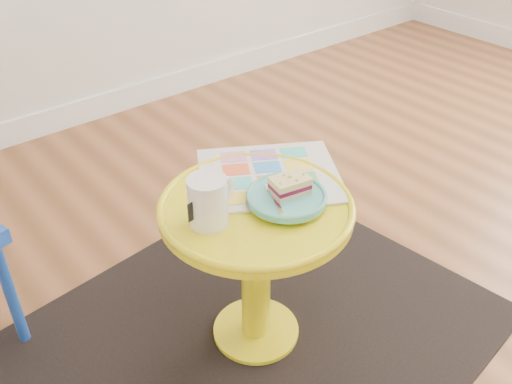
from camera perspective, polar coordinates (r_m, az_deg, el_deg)
room_walls at (r=2.02m, az=-15.36°, el=-5.18°), size 4.00×4.00×4.00m
rug at (r=1.75m, az=0.00°, el=-13.83°), size 1.42×1.24×0.01m
side_table at (r=1.52m, az=0.00°, el=-5.39°), size 0.50×0.50×0.47m
newspaper at (r=1.55m, az=1.34°, el=1.72°), size 0.48×0.46×0.01m
mug at (r=1.34m, az=-4.76°, el=-0.78°), size 0.14×0.10×0.13m
plate at (r=1.43m, az=3.07°, el=-0.57°), size 0.20×0.20×0.02m
cake_slice at (r=1.42m, az=3.42°, el=0.71°), size 0.11×0.08×0.04m
fork at (r=1.40m, az=1.88°, el=-0.69°), size 0.08×0.14×0.00m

